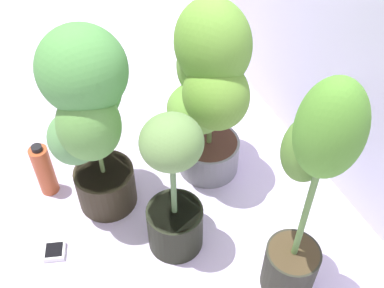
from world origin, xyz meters
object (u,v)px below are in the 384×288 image
potted_plant_back_right (309,189)px  potted_plant_center (173,185)px  nutrient_bottle (44,170)px  hygrometer_box (55,251)px  potted_plant_back_left (210,85)px  potted_plant_front_left (88,111)px

potted_plant_back_right → potted_plant_center: (-0.32, -0.30, -0.19)m
nutrient_bottle → potted_plant_center: bearing=42.2°
potted_plant_back_right → hygrometer_box: (-0.44, -0.76, -0.50)m
potted_plant_center → nutrient_bottle: (-0.45, -0.40, -0.20)m
potted_plant_center → nutrient_bottle: bearing=-137.8°
potted_plant_back_right → nutrient_bottle: size_ratio=3.49×
potted_plant_back_left → hygrometer_box: potted_plant_back_left is taller
potted_plant_front_left → nutrient_bottle: size_ratio=3.11×
potted_plant_back_left → hygrometer_box: 0.87m
potted_plant_back_left → potted_plant_front_left: bearing=-89.8°
potted_plant_back_right → potted_plant_front_left: size_ratio=1.12×
potted_plant_back_right → nutrient_bottle: bearing=-137.2°
hygrometer_box → potted_plant_front_left: bearing=-129.2°
potted_plant_center → hygrometer_box: size_ratio=6.43×
potted_plant_back_right → hygrometer_box: bearing=-120.2°
potted_plant_back_right → potted_plant_back_left: size_ratio=1.13×
potted_plant_center → hygrometer_box: 0.56m
potted_plant_front_left → potted_plant_center: 0.39m
nutrient_bottle → potted_plant_front_left: bearing=53.9°
potted_plant_center → potted_plant_back_right: bearing=43.6°
hygrometer_box → potted_plant_back_left: bearing=-149.6°
potted_plant_back_left → potted_plant_center: potted_plant_back_left is taller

